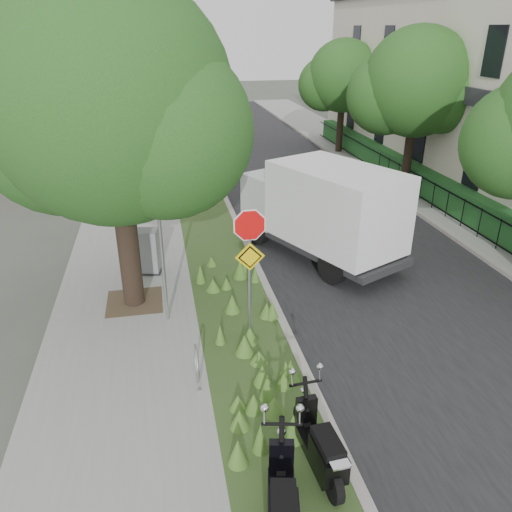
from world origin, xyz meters
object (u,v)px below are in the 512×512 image
(scooter_near, at_px, (322,453))
(box_truck, at_px, (323,207))
(utility_cabinet, at_px, (144,252))
(sign_assembly, at_px, (250,250))

(scooter_near, xyz_separation_m, box_truck, (2.64, 8.12, 1.07))
(scooter_near, height_order, utility_cabinet, utility_cabinet)
(sign_assembly, xyz_separation_m, scooter_near, (0.39, -3.92, -1.77))
(box_truck, distance_m, utility_cabinet, 5.43)
(box_truck, relative_size, utility_cabinet, 4.64)
(sign_assembly, height_order, box_truck, sign_assembly)
(sign_assembly, xyz_separation_m, utility_cabinet, (-2.33, 3.96, -1.60))
(sign_assembly, distance_m, box_truck, 5.23)
(box_truck, bearing_deg, sign_assembly, -125.78)
(sign_assembly, relative_size, box_truck, 0.55)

